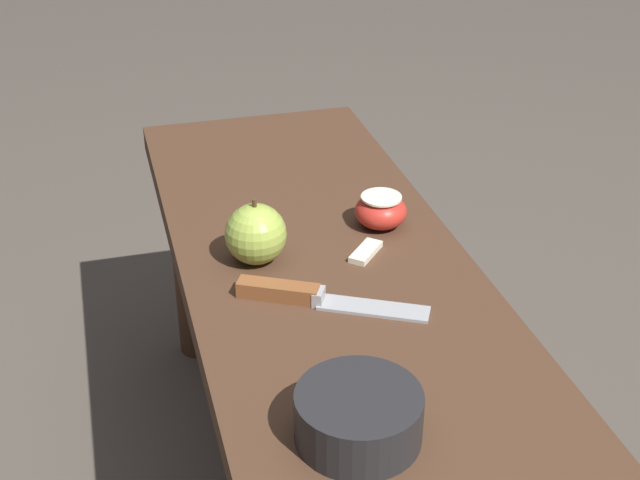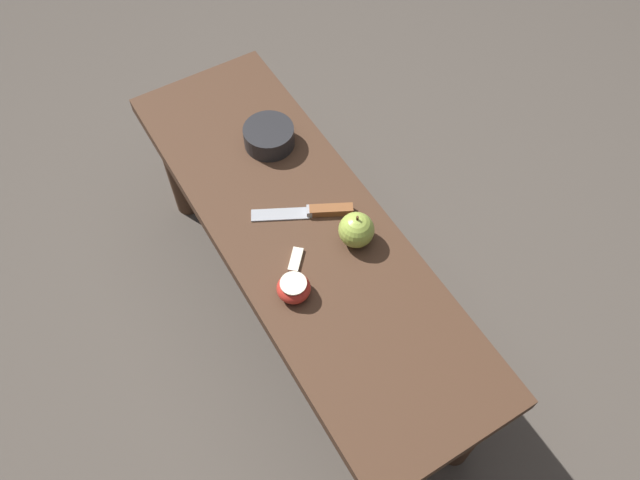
# 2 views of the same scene
# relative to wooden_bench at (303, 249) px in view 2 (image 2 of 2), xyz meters

# --- Properties ---
(ground_plane) EXTENTS (8.00, 8.00, 0.00)m
(ground_plane) POSITION_rel_wooden_bench_xyz_m (0.00, 0.00, -0.35)
(ground_plane) COLOR #4C443D
(wooden_bench) EXTENTS (1.16, 0.37, 0.44)m
(wooden_bench) POSITION_rel_wooden_bench_xyz_m (0.00, 0.00, 0.00)
(wooden_bench) COLOR #472D1E
(wooden_bench) RESTS_ON ground_plane
(knife) EXTENTS (0.13, 0.22, 0.02)m
(knife) POSITION_rel_wooden_bench_xyz_m (0.02, -0.05, 0.10)
(knife) COLOR #9EA0A5
(knife) RESTS_ON wooden_bench
(apple_whole) EXTENTS (0.08, 0.08, 0.09)m
(apple_whole) POSITION_rel_wooden_bench_xyz_m (-0.09, -0.09, 0.13)
(apple_whole) COLOR #9EB747
(apple_whole) RESTS_ON wooden_bench
(apple_cut) EXTENTS (0.07, 0.07, 0.05)m
(apple_cut) POSITION_rel_wooden_bench_xyz_m (-0.14, 0.10, 0.11)
(apple_cut) COLOR red
(apple_cut) RESTS_ON wooden_bench
(apple_slice_near_knife) EXTENTS (0.06, 0.06, 0.01)m
(apple_slice_near_knife) POSITION_rel_wooden_bench_xyz_m (-0.07, 0.06, 0.09)
(apple_slice_near_knife) COLOR silver
(apple_slice_near_knife) RESTS_ON wooden_bench
(bowl) EXTENTS (0.12, 0.12, 0.05)m
(bowl) POSITION_rel_wooden_bench_xyz_m (0.26, -0.06, 0.12)
(bowl) COLOR #232326
(bowl) RESTS_ON wooden_bench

